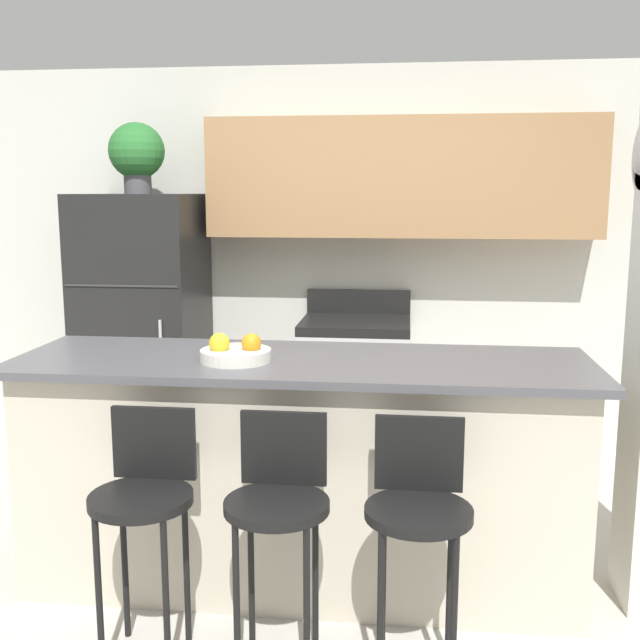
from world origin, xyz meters
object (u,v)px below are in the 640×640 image
Objects in this scene: stove_range at (355,388)px; potted_plant_on_fridge at (137,154)px; bar_stool_left at (145,498)px; fruit_bowl at (235,353)px; bar_stool_right at (418,511)px; bar_stool_mid at (279,505)px; refrigerator at (144,325)px.

potted_plant_on_fridge is (-1.40, -0.06, 1.50)m from stove_range.
fruit_bowl is (0.23, 0.51, 0.44)m from bar_stool_left.
bar_stool_mid is at bearing 180.00° from bar_stool_right.
potted_plant_on_fridge is (-0.00, 0.00, 1.11)m from refrigerator.
potted_plant_on_fridge reaches higher than stove_range.
bar_stool_left is (-0.62, -2.24, 0.15)m from stove_range.
bar_stool_right is 2.07× the size of potted_plant_on_fridge.
bar_stool_left is at bearing 180.00° from bar_stool_mid.
bar_stool_left is at bearing -105.46° from stove_range.
fruit_bowl is (-0.27, 0.51, 0.44)m from bar_stool_mid.
bar_stool_right is at bearing -50.79° from potted_plant_on_fridge.
refrigerator reaches higher than bar_stool_mid.
bar_stool_mid is 2.86m from potted_plant_on_fridge.
bar_stool_left is 1.00m from bar_stool_right.
bar_stool_mid is 0.50m from bar_stool_right.
refrigerator is 2.54m from bar_stool_mid.
fruit_bowl reaches higher than bar_stool_mid.
stove_range is 2.33m from bar_stool_left.
stove_range is 2.05m from potted_plant_on_fridge.
fruit_bowl is at bearing -58.80° from refrigerator.
bar_stool_left is 0.50m from bar_stool_mid.
stove_range is at bearing 74.54° from bar_stool_left.
potted_plant_on_fridge is 2.15m from fruit_bowl.
bar_stool_left is at bearing -70.34° from refrigerator.
bar_stool_mid is (-0.12, -2.24, 0.15)m from stove_range.
bar_stool_right is 1.03m from fruit_bowl.
fruit_bowl is (1.01, -1.66, -0.91)m from potted_plant_on_fridge.
stove_range is 2.39× the size of potted_plant_on_fridge.
fruit_bowl is at bearing 146.25° from bar_stool_right.
potted_plant_on_fridge reaches higher than refrigerator.
refrigerator reaches higher than bar_stool_left.
refrigerator reaches higher than stove_range.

